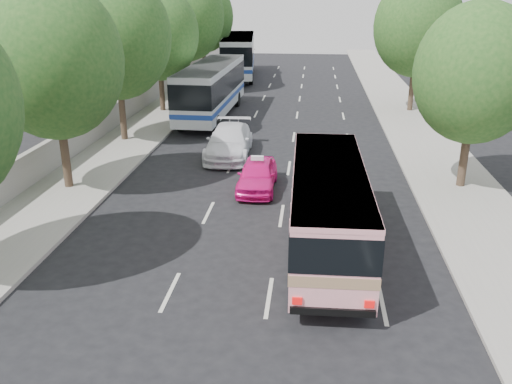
# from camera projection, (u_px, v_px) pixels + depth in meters

# --- Properties ---
(ground) EXTENTS (120.00, 120.00, 0.00)m
(ground) POSITION_uv_depth(u_px,v_px,m) (243.00, 263.00, 17.49)
(ground) COLOR black
(ground) RESTS_ON ground
(sidewalk_left) EXTENTS (4.00, 90.00, 0.15)m
(sidewalk_left) POSITION_uv_depth(u_px,v_px,m) (157.00, 117.00, 36.90)
(sidewalk_left) COLOR #9E998E
(sidewalk_left) RESTS_ON ground
(sidewalk_right) EXTENTS (4.00, 90.00, 0.12)m
(sidewalk_right) POSITION_uv_depth(u_px,v_px,m) (411.00, 123.00, 35.24)
(sidewalk_right) COLOR #9E998E
(sidewalk_right) RESTS_ON ground
(low_wall) EXTENTS (0.30, 90.00, 1.50)m
(low_wall) POSITION_uv_depth(u_px,v_px,m) (130.00, 105.00, 36.79)
(low_wall) COLOR #9E998E
(low_wall) RESTS_ON sidewalk_left
(tree_left_b) EXTENTS (5.70, 5.70, 8.88)m
(tree_left_b) POSITION_uv_depth(u_px,v_px,m) (53.00, 54.00, 21.79)
(tree_left_b) COLOR #38281E
(tree_left_b) RESTS_ON ground
(tree_left_c) EXTENTS (6.00, 6.00, 9.35)m
(tree_left_c) POSITION_uv_depth(u_px,v_px,m) (116.00, 32.00, 29.14)
(tree_left_c) COLOR #38281E
(tree_left_c) RESTS_ON ground
(tree_left_d) EXTENTS (5.52, 5.52, 8.60)m
(tree_left_d) POSITION_uv_depth(u_px,v_px,m) (159.00, 30.00, 36.75)
(tree_left_d) COLOR #38281E
(tree_left_d) RESTS_ON ground
(tree_left_e) EXTENTS (6.30, 6.30, 9.82)m
(tree_left_e) POSITION_uv_depth(u_px,v_px,m) (186.00, 13.00, 43.91)
(tree_left_e) COLOR #38281E
(tree_left_e) RESTS_ON ground
(tree_left_f) EXTENTS (5.88, 5.88, 9.16)m
(tree_left_f) POSITION_uv_depth(u_px,v_px,m) (203.00, 14.00, 51.52)
(tree_left_f) COLOR #38281E
(tree_left_f) RESTS_ON ground
(tree_right_near) EXTENTS (5.10, 5.10, 7.95)m
(tree_right_near) POSITION_uv_depth(u_px,v_px,m) (479.00, 69.00, 22.18)
(tree_right_near) COLOR #38281E
(tree_right_near) RESTS_ON ground
(tree_right_far) EXTENTS (6.00, 6.00, 9.35)m
(tree_right_far) POSITION_uv_depth(u_px,v_px,m) (420.00, 23.00, 36.72)
(tree_right_far) COLOR #38281E
(tree_right_far) RESTS_ON ground
(pink_bus) EXTENTS (2.47, 9.14, 2.90)m
(pink_bus) POSITION_uv_depth(u_px,v_px,m) (328.00, 202.00, 17.60)
(pink_bus) COLOR pink
(pink_bus) RESTS_ON ground
(pink_taxi) EXTENTS (1.60, 3.98, 1.36)m
(pink_taxi) POSITION_uv_depth(u_px,v_px,m) (257.00, 175.00, 23.63)
(pink_taxi) COLOR #F11588
(pink_taxi) RESTS_ON ground
(white_pickup) EXTENTS (2.40, 5.53, 1.58)m
(white_pickup) POSITION_uv_depth(u_px,v_px,m) (229.00, 142.00, 28.34)
(white_pickup) COLOR white
(white_pickup) RESTS_ON ground
(tour_coach_front) EXTENTS (2.93, 11.95, 3.55)m
(tour_coach_front) POSITION_uv_depth(u_px,v_px,m) (212.00, 86.00, 36.54)
(tour_coach_front) COLOR silver
(tour_coach_front) RESTS_ON ground
(tour_coach_rear) EXTENTS (4.15, 13.49, 3.97)m
(tour_coach_rear) POSITION_uv_depth(u_px,v_px,m) (239.00, 52.00, 53.28)
(tour_coach_rear) COLOR silver
(tour_coach_rear) RESTS_ON ground
(taxi_roof_sign) EXTENTS (0.55, 0.18, 0.18)m
(taxi_roof_sign) POSITION_uv_depth(u_px,v_px,m) (257.00, 158.00, 23.35)
(taxi_roof_sign) COLOR silver
(taxi_roof_sign) RESTS_ON pink_taxi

